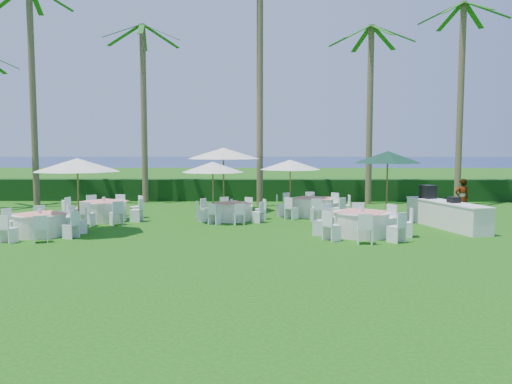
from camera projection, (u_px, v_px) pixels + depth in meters
The scene contains 20 objects.
ground at pixel (207, 239), 16.16m from camera, with size 120.00×120.00×0.00m, color #134F0D.
hedge at pixel (232, 190), 28.06m from camera, with size 34.00×1.00×1.20m, color black.
ocean at pixel (257, 161), 117.76m from camera, with size 260.00×260.00×0.00m, color #061244.
banquet_table_a at pixel (40, 224), 16.73m from camera, with size 2.94×2.94×0.91m.
banquet_table_c at pixel (361, 223), 16.70m from camera, with size 3.30×3.30×0.99m.
banquet_table_d at pixel (104, 210), 20.21m from camera, with size 3.23×3.23×0.97m.
banquet_table_e at pixel (232, 211), 20.33m from camera, with size 2.84×2.84×0.88m.
banquet_table_f at pixel (313, 207), 21.58m from camera, with size 3.17×3.17×0.96m.
umbrella_a at pixel (77, 165), 16.98m from camera, with size 2.96×2.96×2.60m.
umbrella_b at pixel (213, 167), 19.73m from camera, with size 2.47×2.47×2.40m.
umbrella_c at pixel (223, 153), 23.06m from camera, with size 3.33×3.33×2.97m.
umbrella_d at pixel (290, 165), 21.42m from camera, with size 2.61×2.61×2.44m.
umbrella_green at pixel (388, 157), 20.34m from camera, with size 2.77×2.77×2.83m.
buffet_table at pixel (446, 214), 18.49m from camera, with size 1.90×4.29×1.49m.
staff_person at pixel (462, 198), 20.99m from camera, with size 0.61×0.40×1.67m, color gray.
palm_a at pixel (33, 87), 25.47m from camera, with size 4.22×4.38×11.18m.
palm_b at pixel (144, 106), 26.82m from camera, with size 4.24×4.38×9.53m.
palm_c at pixel (260, 69), 24.71m from camera, with size 4.23×4.38×12.70m.
palm_d at pixel (370, 107), 26.10m from camera, with size 4.32×4.32×9.31m.
palm_e at pixel (461, 95), 25.55m from camera, with size 4.31×4.33×10.34m.
Camera 1 is at (1.88, -15.94, 2.93)m, focal length 35.00 mm.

